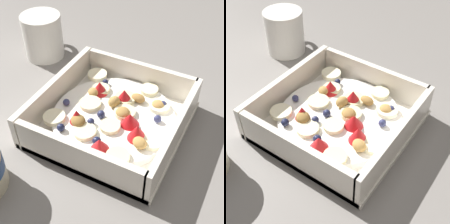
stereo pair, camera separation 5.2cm
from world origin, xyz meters
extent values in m
plane|color=gray|center=(0.00, 0.00, 0.00)|extent=(2.40, 2.40, 0.00)
cube|color=white|center=(0.01, 0.00, 0.01)|extent=(0.22, 0.22, 0.01)
cube|color=white|center=(0.01, -0.10, 0.03)|extent=(0.22, 0.01, 0.06)
cube|color=white|center=(0.01, 0.11, 0.03)|extent=(0.22, 0.01, 0.06)
cube|color=white|center=(-0.09, 0.00, 0.03)|extent=(0.01, 0.20, 0.06)
cube|color=white|center=(0.12, 0.00, 0.03)|extent=(0.01, 0.20, 0.06)
cylinder|color=white|center=(0.01, 0.00, 0.02)|extent=(0.20, 0.20, 0.01)
cylinder|color=beige|center=(0.06, 0.00, 0.03)|extent=(0.05, 0.05, 0.01)
cylinder|color=beige|center=(-0.06, -0.05, 0.03)|extent=(0.04, 0.04, 0.01)
cylinder|color=#F7EFC6|center=(-0.01, -0.08, 0.03)|extent=(0.04, 0.04, 0.01)
cylinder|color=#F4EAB7|center=(0.10, -0.03, 0.03)|extent=(0.04, 0.04, 0.01)
cylinder|color=#F4EAB7|center=(0.02, 0.05, 0.03)|extent=(0.04, 0.04, 0.01)
cylinder|color=#F4EAB7|center=(-0.01, -0.01, 0.03)|extent=(0.04, 0.04, 0.01)
cylinder|color=#F4EAB7|center=(-0.04, 0.02, 0.03)|extent=(0.05, 0.05, 0.01)
cylinder|color=#F7EFC6|center=(0.06, -0.06, 0.03)|extent=(0.04, 0.04, 0.01)
cylinder|color=#F7EFC6|center=(-0.04, 0.08, 0.03)|extent=(0.04, 0.04, 0.01)
cylinder|color=#F7EFC6|center=(0.09, 0.07, 0.03)|extent=(0.04, 0.04, 0.01)
cylinder|color=#F4EAB7|center=(0.06, 0.05, 0.03)|extent=(0.04, 0.04, 0.01)
cylinder|color=#F4EAB7|center=(0.02, -0.01, 0.03)|extent=(0.05, 0.05, 0.01)
cone|color=red|center=(-0.03, 0.04, 0.04)|extent=(0.03, 0.03, 0.02)
cone|color=red|center=(0.01, -0.03, 0.03)|extent=(0.04, 0.04, 0.02)
cone|color=red|center=(0.05, 0.00, 0.04)|extent=(0.04, 0.04, 0.02)
cone|color=red|center=(-0.01, -0.05, 0.04)|extent=(0.04, 0.04, 0.03)
cone|color=red|center=(-0.06, -0.01, 0.03)|extent=(0.03, 0.03, 0.02)
cone|color=red|center=(0.05, 0.05, 0.04)|extent=(0.03, 0.03, 0.02)
sphere|color=navy|center=(0.03, -0.07, 0.03)|extent=(0.01, 0.01, 0.01)
sphere|color=#191E3D|center=(-0.05, 0.06, 0.03)|extent=(0.01, 0.01, 0.01)
sphere|color=#23284C|center=(0.00, 0.02, 0.03)|extent=(0.01, 0.01, 0.01)
sphere|color=navy|center=(0.00, 0.08, 0.03)|extent=(0.01, 0.01, 0.01)
sphere|color=#191E3D|center=(-0.05, -0.01, 0.03)|extent=(0.01, 0.01, 0.01)
sphere|color=#191E3D|center=(0.08, 0.05, 0.03)|extent=(0.01, 0.01, 0.01)
sphere|color=#191E3D|center=(-0.03, -0.06, 0.03)|extent=(0.01, 0.01, 0.01)
sphere|color=navy|center=(0.07, -0.06, 0.03)|extent=(0.01, 0.01, 0.01)
sphere|color=#23284C|center=(-0.02, 0.02, 0.03)|extent=(0.01, 0.01, 0.01)
ellipsoid|color=#AD7F42|center=(0.02, -0.01, 0.03)|extent=(0.03, 0.03, 0.01)
ellipsoid|color=#AD7F42|center=(0.06, -0.02, 0.03)|extent=(0.02, 0.03, 0.01)
ellipsoid|color=tan|center=(-0.03, -0.06, 0.03)|extent=(0.02, 0.03, 0.02)
ellipsoid|color=tan|center=(0.04, 0.05, 0.03)|extent=(0.03, 0.03, 0.01)
ellipsoid|color=tan|center=(0.03, 0.01, 0.03)|extent=(0.02, 0.02, 0.02)
ellipsoid|color=tan|center=(0.06, -0.06, 0.03)|extent=(0.03, 0.03, 0.01)
ellipsoid|color=olive|center=(-0.03, 0.04, 0.03)|extent=(0.03, 0.03, 0.02)
ellipsoid|color=silver|center=(0.18, 0.00, 0.00)|extent=(0.03, 0.05, 0.01)
cylinder|color=silver|center=(0.18, 0.09, 0.00)|extent=(0.01, 0.13, 0.01)
cylinder|color=white|center=(0.14, 0.23, 0.04)|extent=(0.08, 0.08, 0.09)
torus|color=white|center=(0.18, 0.24, 0.05)|extent=(0.05, 0.03, 0.05)
camera|label=1|loc=(-0.32, -0.17, 0.38)|focal=52.14mm
camera|label=2|loc=(-0.30, -0.22, 0.38)|focal=52.14mm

